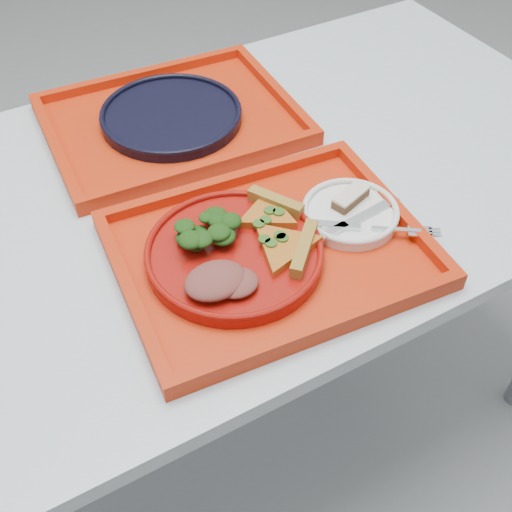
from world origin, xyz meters
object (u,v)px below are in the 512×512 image
object	(u,v)px
tray_far	(172,123)
navy_plate	(171,117)
tray_main	(270,253)
dessert_bar	(351,197)
dinner_plate	(234,255)

from	to	relation	value
tray_far	navy_plate	xyz separation A→B (m)	(0.00, 0.00, 0.01)
tray_main	navy_plate	world-z (taller)	navy_plate
tray_main	dessert_bar	bearing A→B (deg)	11.97
tray_far	dessert_bar	world-z (taller)	dessert_bar
tray_main	dinner_plate	xyz separation A→B (m)	(-0.05, 0.01, 0.02)
dinner_plate	navy_plate	distance (m)	0.38
dessert_bar	navy_plate	bearing A→B (deg)	93.69
dessert_bar	tray_far	bearing A→B (deg)	93.69
tray_far	dinner_plate	world-z (taller)	dinner_plate
tray_far	navy_plate	bearing A→B (deg)	3.83
navy_plate	dinner_plate	bearing A→B (deg)	-100.21
navy_plate	tray_main	bearing A→B (deg)	-91.81
dinner_plate	dessert_bar	size ratio (longest dim) A/B	3.65
tray_main	dinner_plate	world-z (taller)	dinner_plate
navy_plate	dessert_bar	size ratio (longest dim) A/B	3.65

